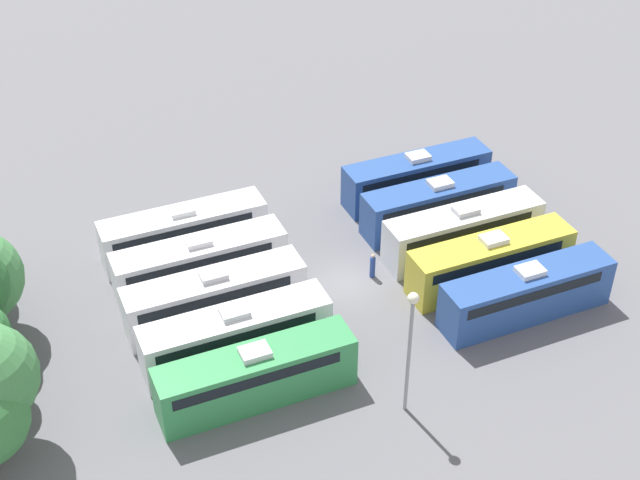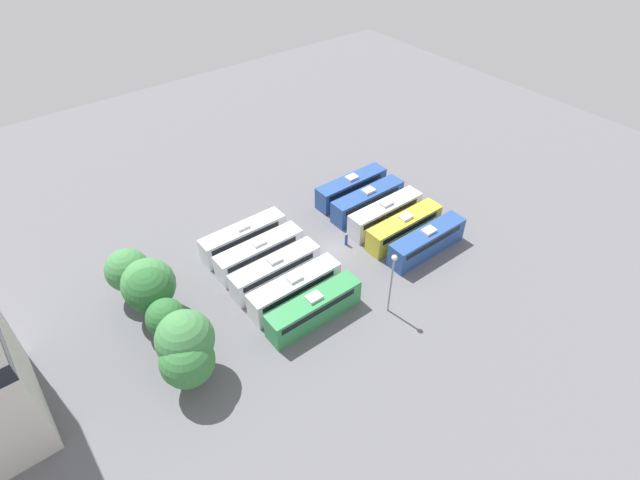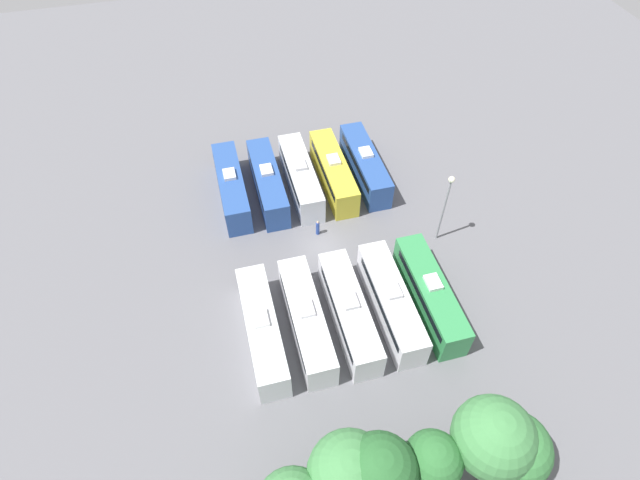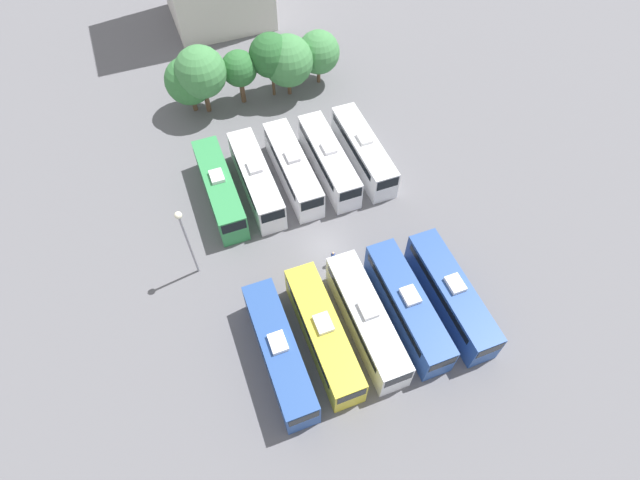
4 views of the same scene
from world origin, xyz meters
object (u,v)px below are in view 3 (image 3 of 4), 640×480
object	(u,v)px
bus_0	(365,164)
bus_5	(430,294)
bus_7	(349,312)
light_pole	(447,198)
tree_0	(512,449)
tree_1	(493,438)
bus_2	(301,177)
bus_1	(333,172)
bus_9	(262,329)
tree_2	(433,461)
bus_3	(268,182)
bus_6	(391,302)
bus_8	(307,319)
bus_4	(232,186)
worker_person	(318,228)
tree_4	(350,475)
tree_3	(380,471)

from	to	relation	value
bus_0	bus_5	world-z (taller)	same
bus_7	light_pole	bearing A→B (deg)	-147.64
tree_0	tree_1	world-z (taller)	tree_1
bus_0	bus_2	xyz separation A→B (m)	(7.17, 0.15, 0.00)
bus_1	bus_9	xyz separation A→B (m)	(10.81, 16.97, 0.00)
bus_9	bus_5	bearing A→B (deg)	179.17
bus_2	bus_7	xyz separation A→B (m)	(-0.10, 17.28, 0.00)
bus_9	tree_2	distance (m)	16.34
bus_3	tree_0	world-z (taller)	tree_0
bus_3	bus_6	bearing A→B (deg)	112.94
light_pole	tree_1	world-z (taller)	light_pole
bus_0	bus_1	size ratio (longest dim) A/B	1.00
bus_5	bus_3	bearing A→B (deg)	-58.01
bus_8	tree_0	bearing A→B (deg)	126.35
bus_6	bus_8	distance (m)	7.37
bus_4	light_pole	size ratio (longest dim) A/B	1.37
worker_person	tree_4	bearing A→B (deg)	80.31
bus_5	bus_7	bearing A→B (deg)	-0.06
bus_1	tree_3	xyz separation A→B (m)	(5.74, 30.51, 3.32)
bus_3	tree_4	xyz separation A→B (m)	(0.39, 30.26, 2.52)
light_pole	bus_2	bearing A→B (deg)	-42.03
bus_8	tree_0	distance (m)	17.67
bus_9	tree_1	xyz separation A→B (m)	(-12.73, 13.47, 3.24)
bus_1	worker_person	bearing A→B (deg)	62.34
bus_3	worker_person	world-z (taller)	bus_3
bus_8	tree_2	world-z (taller)	tree_2
light_pole	tree_1	distance (m)	21.19
bus_9	bus_1	bearing A→B (deg)	-122.49
bus_3	bus_8	world-z (taller)	same
tree_0	tree_2	xyz separation A→B (m)	(5.44, -0.53, 0.47)
bus_8	bus_6	bearing A→B (deg)	179.00
bus_3	bus_7	bearing A→B (deg)	101.74
light_pole	bus_6	bearing A→B (deg)	43.24
bus_2	tree_0	size ratio (longest dim) A/B	1.74
bus_4	bus_8	world-z (taller)	same
bus_3	bus_5	distance (m)	20.50
bus_9	bus_7	bearing A→B (deg)	178.41
bus_1	bus_9	world-z (taller)	same
bus_9	bus_8	bearing A→B (deg)	179.77
bus_7	bus_8	size ratio (longest dim) A/B	1.00
bus_1	bus_8	size ratio (longest dim) A/B	1.00
bus_3	tree_1	distance (m)	32.10
bus_8	worker_person	size ratio (longest dim) A/B	6.19
tree_3	tree_4	xyz separation A→B (m)	(1.72, -0.45, -0.80)
tree_1	bus_2	bearing A→B (deg)	-79.83
bus_6	tree_4	xyz separation A→B (m)	(7.72, 12.94, 2.52)
bus_6	tree_4	bearing A→B (deg)	59.19
bus_7	bus_9	bearing A→B (deg)	-1.59
tree_3	worker_person	bearing A→B (deg)	-95.46
bus_0	bus_6	size ratio (longest dim) A/B	1.00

